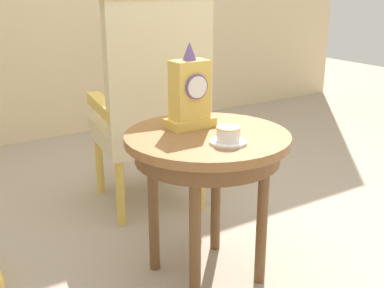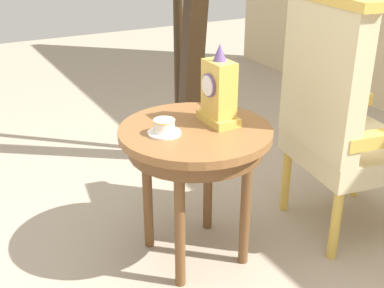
# 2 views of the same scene
# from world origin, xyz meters

# --- Properties ---
(ground_plane) EXTENTS (10.00, 10.00, 0.00)m
(ground_plane) POSITION_xyz_m (0.00, 0.00, 0.00)
(ground_plane) COLOR tan
(side_table) EXTENTS (0.64, 0.64, 0.62)m
(side_table) POSITION_xyz_m (-0.10, -0.04, 0.54)
(side_table) COLOR brown
(side_table) RESTS_ON ground
(teacup_left) EXTENTS (0.14, 0.14, 0.06)m
(teacup_left) POSITION_xyz_m (-0.10, -0.18, 0.65)
(teacup_left) COLOR white
(teacup_left) RESTS_ON side_table
(mantel_clock) EXTENTS (0.19, 0.11, 0.34)m
(mantel_clock) POSITION_xyz_m (-0.11, 0.07, 0.76)
(mantel_clock) COLOR gold
(mantel_clock) RESTS_ON side_table
(armchair) EXTENTS (0.62, 0.61, 1.14)m
(armchair) POSITION_xyz_m (0.03, 0.64, 0.59)
(armchair) COLOR beige
(armchair) RESTS_ON ground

